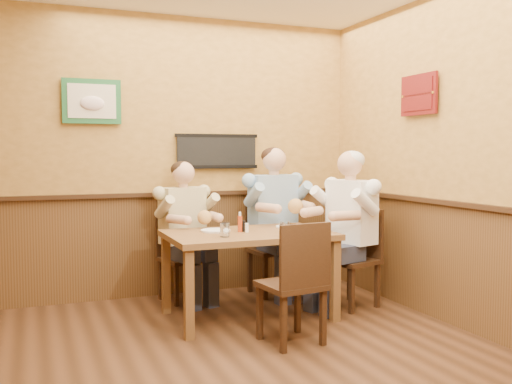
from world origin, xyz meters
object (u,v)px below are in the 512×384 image
cola_tumbler (292,229)px  chair_right_end (351,258)px  diner_blue_polo (273,229)px  pepper_shaker (243,226)px  chair_back_left (183,257)px  water_glass_left (225,230)px  diner_white_elder (351,237)px  water_glass_mid (285,229)px  hot_sauce_bottle (240,223)px  diner_tan_shirt (183,238)px  chair_near_side (291,282)px  dining_table (249,243)px  chair_back_right (273,248)px  salt_shaker (247,228)px

cola_tumbler → chair_right_end: bearing=19.5°
diner_blue_polo → pepper_shaker: (-0.56, -0.63, 0.13)m
chair_back_left → water_glass_left: size_ratio=7.35×
diner_white_elder → cola_tumbler: size_ratio=13.39×
chair_back_left → water_glass_mid: 1.32m
chair_back_left → hot_sauce_bottle: 0.90m
diner_tan_shirt → chair_near_side: bearing=-87.9°
chair_near_side → water_glass_mid: (0.12, 0.37, 0.35)m
dining_table → chair_back_left: size_ratio=1.65×
dining_table → diner_white_elder: size_ratio=1.07×
cola_tumbler → hot_sauce_bottle: size_ratio=0.62×
chair_back_right → diner_tan_shirt: 0.93m
diner_white_elder → pepper_shaker: bearing=-110.2°
water_glass_mid → hot_sauce_bottle: hot_sauce_bottle is taller
pepper_shaker → water_glass_mid: bearing=-62.9°
chair_right_end → pepper_shaker: (-1.04, 0.08, 0.34)m
diner_tan_shirt → water_glass_left: 0.99m
chair_near_side → chair_back_left: bearing=-80.6°
diner_white_elder → hot_sauce_bottle: (-1.08, 0.06, 0.18)m
cola_tumbler → chair_back_left: bearing=122.2°
salt_shaker → dining_table: bearing=33.0°
hot_sauce_bottle → chair_back_left: bearing=113.4°
chair_near_side → cola_tumbler: size_ratio=9.53×
diner_blue_polo → dining_table: bearing=-132.1°
chair_near_side → diner_tan_shirt: size_ratio=0.76×
dining_table → diner_tan_shirt: bearing=116.8°
chair_back_left → diner_blue_polo: size_ratio=0.64×
chair_right_end → cola_tumbler: (-0.73, -0.26, 0.34)m
diner_tan_shirt → pepper_shaker: 0.83m
chair_near_side → diner_tan_shirt: 1.58m
chair_back_left → hot_sauce_bottle: size_ratio=5.39×
chair_back_left → chair_right_end: size_ratio=0.93×
diner_blue_polo → water_glass_mid: 1.11m
diner_tan_shirt → pepper_shaker: bearing=-78.0°
diner_blue_polo → pepper_shaker: size_ratio=14.00×
chair_near_side → salt_shaker: (-0.08, 0.72, 0.33)m
salt_shaker → pepper_shaker: pepper_shaker is taller
diner_white_elder → water_glass_mid: bearing=-84.1°
hot_sauce_bottle → pepper_shaker: size_ratio=1.65×
water_glass_left → water_glass_mid: water_glass_mid is taller
water_glass_mid → diner_tan_shirt: bearing=116.7°
dining_table → pepper_shaker: pepper_shaker is taller
chair_back_left → diner_tan_shirt: 0.18m
water_glass_left → hot_sauce_bottle: size_ratio=0.73×
salt_shaker → chair_back_left: bearing=115.1°
chair_right_end → diner_white_elder: size_ratio=0.70×
diner_white_elder → chair_back_right: bearing=-161.6°
chair_back_left → water_glass_left: water_glass_left is taller
dining_table → diner_white_elder: (1.01, -0.03, -0.01)m
chair_back_right → hot_sauce_bottle: bearing=-136.8°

